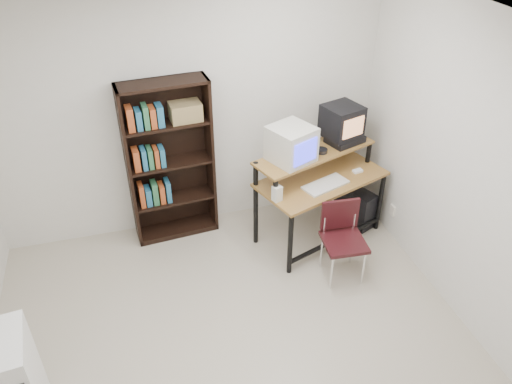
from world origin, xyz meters
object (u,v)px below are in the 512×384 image
object	(u,v)px
crt_tv	(342,121)
bookshelf	(169,160)
school_chair	(342,233)
computer_desk	(320,180)
crt_monitor	(291,145)
pc_tower	(355,206)

from	to	relation	value
crt_tv	bookshelf	xyz separation A→B (m)	(-1.75, 0.27, -0.32)
bookshelf	school_chair	bearing A→B (deg)	-42.31
computer_desk	crt_monitor	xyz separation A→B (m)	(-0.32, 0.01, 0.45)
computer_desk	crt_monitor	distance (m)	0.56
crt_monitor	crt_tv	world-z (taller)	crt_tv
crt_monitor	computer_desk	bearing A→B (deg)	-25.60
computer_desk	crt_tv	world-z (taller)	crt_tv
crt_tv	pc_tower	world-z (taller)	crt_tv
pc_tower	crt_tv	bearing A→B (deg)	123.77
crt_tv	crt_monitor	bearing A→B (deg)	-177.80
computer_desk	crt_monitor	bearing A→B (deg)	159.34
computer_desk	bookshelf	xyz separation A→B (m)	(-1.45, 0.50, 0.19)
pc_tower	school_chair	size ratio (longest dim) A/B	0.58
computer_desk	crt_tv	size ratio (longest dim) A/B	3.36
crt_tv	bookshelf	size ratio (longest dim) A/B	0.25
crt_tv	bookshelf	bearing A→B (deg)	153.92
crt_tv	school_chair	bearing A→B (deg)	-126.54
crt_monitor	crt_tv	xyz separation A→B (m)	(0.62, 0.22, 0.06)
school_chair	bookshelf	size ratio (longest dim) A/B	0.45
crt_monitor	pc_tower	world-z (taller)	crt_monitor
crt_tv	pc_tower	xyz separation A→B (m)	(0.20, -0.13, -1.00)
crt_tv	school_chair	size ratio (longest dim) A/B	0.56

